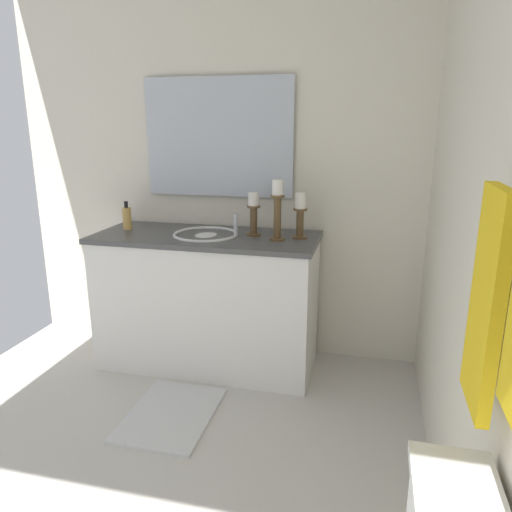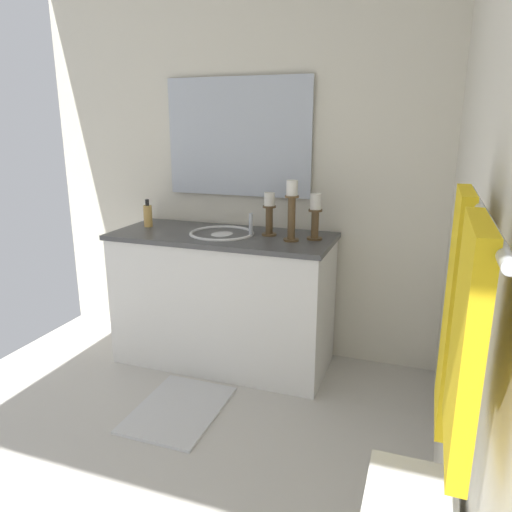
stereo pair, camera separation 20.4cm
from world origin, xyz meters
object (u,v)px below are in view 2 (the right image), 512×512
object	(u,v)px
mirror	(238,138)
towel_bar	(483,214)
vanity_cabinet	(223,299)
bath_mat	(179,409)
towel_near_vanity	(453,310)
soap_bottle	(148,215)
sink_basin	(222,240)
candle_holder_tall	(315,215)
candle_holder_short	(292,209)
towel_center	(466,341)
candle_holder_mid	(269,213)

from	to	relation	value
mirror	towel_bar	xyz separation A→B (m)	(2.02, 1.27, -0.06)
vanity_cabinet	bath_mat	world-z (taller)	vanity_cabinet
bath_mat	towel_near_vanity	bearing A→B (deg)	52.86
towel_bar	bath_mat	bearing A→B (deg)	-131.41
soap_bottle	towel_bar	size ratio (longest dim) A/B	0.26
vanity_cabinet	soap_bottle	distance (m)	0.74
sink_basin	towel_near_vanity	bearing A→B (deg)	38.47
candle_holder_tall	towel_bar	size ratio (longest dim) A/B	0.39
candle_holder_short	soap_bottle	world-z (taller)	candle_holder_short
vanity_cabinet	candle_holder_short	bearing A→B (deg)	86.33
vanity_cabinet	bath_mat	distance (m)	0.75
candle_holder_short	soap_bottle	distance (m)	1.00
vanity_cabinet	towel_center	xyz separation A→B (m)	(1.92, 1.25, 0.76)
candle_holder_tall	soap_bottle	size ratio (longest dim) A/B	1.50
candle_holder_short	candle_holder_mid	size ratio (longest dim) A/B	1.34
towel_bar	soap_bottle	bearing A→B (deg)	-134.54
towel_bar	vanity_cabinet	bearing A→B (deg)	-143.97
towel_near_vanity	towel_center	xyz separation A→B (m)	(0.34, 0.00, 0.08)
sink_basin	towel_near_vanity	world-z (taller)	towel_near_vanity
mirror	sink_basin	bearing A→B (deg)	0.20
towel_near_vanity	bath_mat	size ratio (longest dim) A/B	0.89
vanity_cabinet	candle_holder_short	size ratio (longest dim) A/B	3.94
bath_mat	candle_holder_mid	bearing A→B (deg)	157.49
bath_mat	candle_holder_tall	bearing A→B (deg)	139.99
candle_holder_tall	candle_holder_short	world-z (taller)	candle_holder_short
soap_bottle	towel_near_vanity	size ratio (longest dim) A/B	0.34
mirror	candle_holder_tall	xyz separation A→B (m)	(0.23, 0.57, -0.43)
candle_holder_mid	towel_near_vanity	size ratio (longest dim) A/B	0.49
mirror	towel_center	bearing A→B (deg)	29.66
candle_holder_short	bath_mat	world-z (taller)	candle_holder_short
candle_holder_short	towel_bar	size ratio (longest dim) A/B	0.51
candle_holder_short	soap_bottle	xyz separation A→B (m)	(-0.07, -0.99, -0.11)
mirror	candle_holder_mid	distance (m)	0.56
candle_holder_mid	towel_bar	distance (m)	2.09
candle_holder_mid	bath_mat	size ratio (longest dim) A/B	0.43
vanity_cabinet	towel_near_vanity	size ratio (longest dim) A/B	2.59
vanity_cabinet	towel_center	size ratio (longest dim) A/B	3.68
towel_near_vanity	towel_center	distance (m)	0.35
soap_bottle	mirror	bearing A→B (deg)	114.09
candle_holder_mid	towel_bar	size ratio (longest dim) A/B	0.38
vanity_cabinet	sink_basin	world-z (taller)	sink_basin
soap_bottle	candle_holder_short	bearing A→B (deg)	86.16
mirror	soap_bottle	bearing A→B (deg)	-65.91
candle_holder_short	towel_center	bearing A→B (deg)	23.00
candle_holder_mid	candle_holder_tall	bearing A→B (deg)	87.82
soap_bottle	sink_basin	bearing A→B (deg)	86.04
candle_holder_mid	bath_mat	bearing A→B (deg)	-22.51
sink_basin	candle_holder_mid	bearing A→B (deg)	102.52
mirror	towel_bar	world-z (taller)	mirror
towel_near_vanity	sink_basin	bearing A→B (deg)	-141.53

